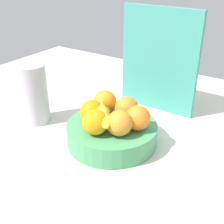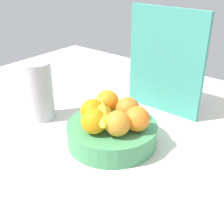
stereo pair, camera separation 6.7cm
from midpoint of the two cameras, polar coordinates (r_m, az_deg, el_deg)
The scene contains 11 objects.
ground_plane at distance 90.60cm, azimuth -0.81°, elevation -6.79°, with size 180.00×140.00×3.00cm, color beige.
fruit_bowl at distance 88.39cm, azimuth -2.19°, elevation -4.16°, with size 26.80×26.80×6.34cm, color #479761.
orange_front_left at distance 82.61cm, azimuth 2.69°, elevation -1.19°, with size 7.18×7.18×7.18cm, color orange.
orange_front_right at distance 87.51cm, azimuth 0.84°, elevation 0.60°, with size 7.18×7.18×7.18cm, color orange.
orange_center at distance 91.94cm, azimuth -3.44°, elevation 1.97°, with size 7.18×7.18×7.18cm, color orange.
orange_back_left at distance 86.05cm, azimuth -6.05°, elevation -0.06°, with size 7.18×7.18×7.18cm, color orange.
orange_back_right at distance 80.86cm, azimuth -5.63°, elevation -2.00°, with size 7.18×7.18×7.18cm, color orange.
orange_top_stack at distance 79.96cm, azimuth -0.96°, elevation -2.22°, with size 7.18×7.18×7.18cm, color orange.
banana_bunch at distance 85.10cm, azimuth -4.26°, elevation -0.69°, with size 15.03×16.93×6.20cm.
cutting_board at distance 103.97cm, azimuth 7.17°, elevation 9.72°, with size 28.00×1.80×36.00cm, color teal.
thermos_tumbler at distance 101.10cm, azimuth -16.60°, elevation 3.31°, with size 8.92×8.92×19.92cm, color #B5ADBB.
Camera 1 is at (40.01, -63.09, 50.00)cm, focal length 47.40 mm.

